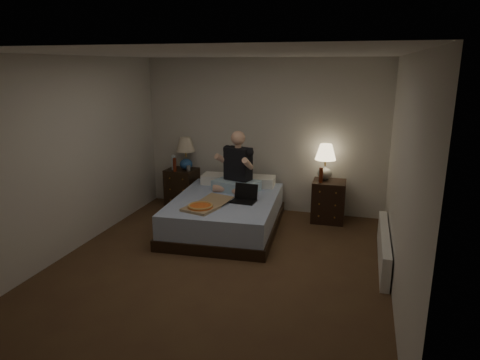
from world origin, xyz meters
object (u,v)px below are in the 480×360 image
(person, at_px, (236,161))
(radiator, at_px, (384,247))
(lamp_left, at_px, (186,154))
(nightstand_left, at_px, (182,187))
(bed, at_px, (226,214))
(nightstand_right, at_px, (328,201))
(lamp_right, at_px, (325,162))
(beer_bottle_right, at_px, (321,175))
(water_bottle, at_px, (173,162))
(laptop, at_px, (243,194))
(pizza_box, at_px, (200,207))
(beer_bottle_left, at_px, (175,165))
(soda_can, at_px, (188,168))

(person, xyz_separation_m, radiator, (2.18, -0.92, -0.75))
(lamp_left, bearing_deg, nightstand_left, 180.00)
(bed, xyz_separation_m, nightstand_right, (1.44, 0.79, 0.08))
(nightstand_right, xyz_separation_m, lamp_left, (-2.44, 0.11, 0.60))
(lamp_right, height_order, beer_bottle_right, lamp_right)
(bed, distance_m, nightstand_right, 1.64)
(water_bottle, xyz_separation_m, laptop, (1.51, -0.95, -0.16))
(lamp_left, relative_size, beer_bottle_right, 2.43)
(nightstand_right, bearing_deg, pizza_box, -140.05)
(nightstand_left, relative_size, beer_bottle_left, 2.78)
(water_bottle, xyz_separation_m, pizza_box, (1.04, -1.43, -0.24))
(lamp_right, distance_m, person, 1.38)
(radiator, bearing_deg, laptop, 168.43)
(lamp_right, bearing_deg, person, -161.02)
(pizza_box, bearing_deg, water_bottle, 140.51)
(nightstand_left, height_order, radiator, nightstand_left)
(lamp_right, distance_m, beer_bottle_left, 2.49)
(nightstand_right, distance_m, water_bottle, 2.68)
(bed, bearing_deg, beer_bottle_left, 143.65)
(bed, relative_size, water_bottle, 7.81)
(nightstand_right, relative_size, beer_bottle_right, 2.82)
(pizza_box, bearing_deg, nightstand_left, 136.17)
(radiator, bearing_deg, beer_bottle_right, 127.71)
(nightstand_right, bearing_deg, radiator, -59.49)
(water_bottle, height_order, radiator, water_bottle)
(soda_can, height_order, beer_bottle_right, beer_bottle_right)
(nightstand_right, bearing_deg, nightstand_left, 176.57)
(bed, distance_m, lamp_right, 1.74)
(lamp_left, relative_size, laptop, 1.65)
(lamp_left, xyz_separation_m, person, (1.04, -0.48, 0.03))
(water_bottle, bearing_deg, person, -18.44)
(bed, height_order, nightstand_left, nightstand_left)
(pizza_box, bearing_deg, beer_bottle_left, 140.72)
(laptop, relative_size, pizza_box, 0.45)
(nightstand_right, height_order, lamp_left, lamp_left)
(lamp_right, bearing_deg, radiator, -57.34)
(bed, bearing_deg, nightstand_left, 136.63)
(water_bottle, xyz_separation_m, beer_bottle_left, (0.07, -0.11, -0.01))
(soda_can, relative_size, beer_bottle_left, 0.43)
(radiator, bearing_deg, nightstand_left, 157.03)
(laptop, bearing_deg, bed, 163.68)
(nightstand_left, xyz_separation_m, radiator, (3.32, -1.41, -0.12))
(bed, bearing_deg, pizza_box, -109.09)
(soda_can, distance_m, beer_bottle_left, 0.24)
(water_bottle, distance_m, soda_can, 0.30)
(beer_bottle_right, distance_m, person, 1.31)
(soda_can, bearing_deg, lamp_left, 130.78)
(bed, distance_m, laptop, 0.49)
(bed, height_order, beer_bottle_left, beer_bottle_left)
(water_bottle, xyz_separation_m, beer_bottle_right, (2.51, -0.15, -0.00))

